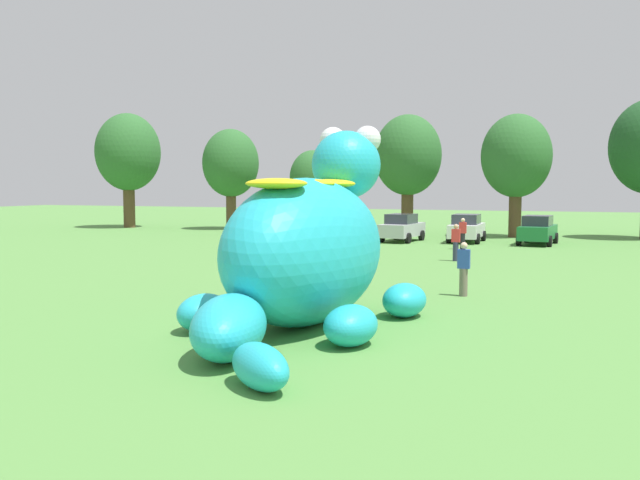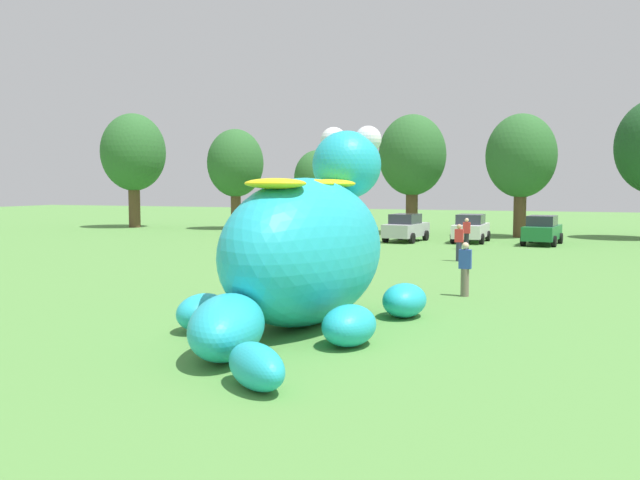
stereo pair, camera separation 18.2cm
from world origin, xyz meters
name	(u,v)px [view 2 (the right image)]	position (x,y,z in m)	size (l,w,h in m)	color
ground_plane	(267,326)	(0.00, 0.00, 0.00)	(160.00, 160.00, 0.00)	#568E42
giant_inflatable_creature	(306,249)	(0.83, 0.59, 1.90)	(5.31, 10.17, 5.19)	#23B2C6
car_orange	(278,225)	(-11.39, 25.72, 0.86)	(2.15, 4.21, 1.72)	orange
car_yellow	(341,226)	(-7.03, 25.87, 0.86)	(2.03, 4.15, 1.72)	yellow
car_silver	(406,228)	(-2.76, 25.90, 0.86)	(2.29, 4.27, 1.72)	#B7BABF
car_white	(471,228)	(1.09, 26.78, 0.86)	(1.99, 4.13, 1.72)	white
car_green	(542,230)	(5.26, 26.51, 0.86)	(2.28, 4.26, 1.72)	#1E7238
tree_far_left	(133,153)	(-27.17, 31.76, 6.12)	(5.27, 5.27, 9.36)	brown
tree_left	(235,164)	(-18.30, 32.84, 5.18)	(4.46, 4.46, 7.91)	brown
tree_mid_left	(317,179)	(-11.08, 32.12, 3.98)	(3.43, 3.43, 6.09)	brown
tree_centre_left	(412,156)	(-3.98, 32.63, 5.57)	(4.80, 4.80, 8.52)	brown
tree_centre	(521,157)	(3.55, 31.97, 5.38)	(4.64, 4.64, 8.23)	brown
spectator_mid_field	(345,234)	(-4.50, 19.21, 0.85)	(0.38, 0.26, 1.71)	#2D334C
spectator_by_cars	(459,243)	(2.11, 16.13, 0.85)	(0.38, 0.26, 1.71)	#2D334C
spectator_wandering	(465,270)	(3.92, 6.25, 0.85)	(0.38, 0.26, 1.71)	#726656
spectator_far_side	(467,234)	(1.56, 21.96, 0.85)	(0.38, 0.26, 1.71)	black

